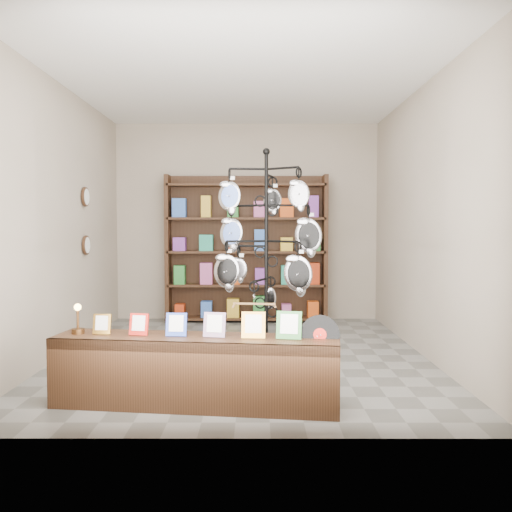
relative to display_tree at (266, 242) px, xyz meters
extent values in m
plane|color=slate|center=(-0.25, 0.55, -1.28)|extent=(5.00, 5.00, 0.00)
plane|color=#AA9B89|center=(-0.25, 3.05, 0.22)|extent=(4.00, 0.00, 4.00)
plane|color=#AA9B89|center=(-0.25, -1.95, 0.22)|extent=(4.00, 0.00, 4.00)
plane|color=#AA9B89|center=(-2.25, 0.55, 0.22)|extent=(0.00, 5.00, 5.00)
plane|color=#AA9B89|center=(1.75, 0.55, 0.22)|extent=(0.00, 5.00, 5.00)
plane|color=white|center=(-0.25, 0.55, 1.72)|extent=(5.00, 5.00, 0.00)
cylinder|color=black|center=(0.00, 0.00, -1.27)|extent=(0.54, 0.54, 0.03)
cylinder|color=black|center=(0.00, 0.00, -0.20)|extent=(0.04, 0.04, 2.16)
sphere|color=black|center=(0.00, 0.00, 0.90)|extent=(0.07, 0.07, 0.07)
ellipsoid|color=silver|center=(0.05, 0.22, -0.60)|extent=(0.12, 0.06, 0.23)
cube|color=tan|center=(-0.12, -0.28, -0.59)|extent=(0.41, 0.07, 0.04)
cube|color=black|center=(-0.58, -1.25, -1.00)|extent=(2.32, 0.76, 0.56)
cube|color=gold|center=(-1.35, -1.15, -0.64)|extent=(0.15, 0.07, 0.17)
cube|color=red|center=(-1.04, -1.19, -0.63)|extent=(0.16, 0.07, 0.18)
cube|color=#263FA5|center=(-0.74, -1.23, -0.63)|extent=(0.17, 0.08, 0.19)
cube|color=#E54C33|center=(-0.43, -1.27, -0.62)|extent=(0.18, 0.08, 0.20)
cube|color=gold|center=(-0.12, -1.31, -0.62)|extent=(0.19, 0.08, 0.21)
cube|color=#337233|center=(0.16, -1.35, -0.61)|extent=(0.20, 0.09, 0.22)
cylinder|color=black|center=(0.40, -1.32, -0.69)|extent=(0.32, 0.11, 0.30)
cylinder|color=red|center=(0.40, -1.33, -0.69)|extent=(0.11, 0.04, 0.10)
cylinder|color=#4E2F16|center=(-1.56, -1.12, -0.70)|extent=(0.10, 0.10, 0.04)
cylinder|color=#4E2F16|center=(-1.56, -1.12, -0.61)|extent=(0.02, 0.02, 0.14)
sphere|color=#FFBF59|center=(-1.56, -1.12, -0.51)|extent=(0.06, 0.06, 0.06)
cube|color=black|center=(-0.25, 2.99, -0.18)|extent=(2.40, 0.04, 2.20)
cube|color=black|center=(-1.43, 2.83, -0.18)|extent=(0.06, 0.36, 2.20)
cube|color=black|center=(0.93, 2.83, -0.18)|extent=(0.06, 0.36, 2.20)
cube|color=black|center=(-0.25, 2.83, -1.23)|extent=(2.36, 0.36, 0.04)
cube|color=black|center=(-0.25, 2.83, -0.73)|extent=(2.36, 0.36, 0.03)
cube|color=black|center=(-0.25, 2.83, -0.23)|extent=(2.36, 0.36, 0.04)
cube|color=black|center=(-0.25, 2.83, 0.27)|extent=(2.36, 0.36, 0.04)
cube|color=black|center=(-0.25, 2.83, 0.77)|extent=(2.36, 0.36, 0.04)
cylinder|color=black|center=(-2.22, 1.35, 0.52)|extent=(0.03, 0.24, 0.24)
cylinder|color=black|center=(-2.22, 1.35, -0.08)|extent=(0.03, 0.24, 0.24)
camera|label=1|loc=(-0.10, -5.74, 0.16)|focal=40.00mm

